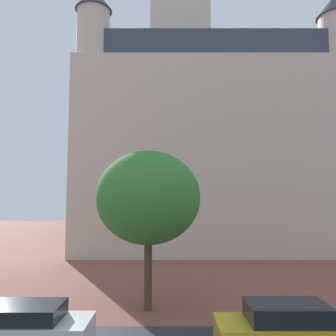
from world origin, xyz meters
TOP-DOWN VIEW (x-y plane):
  - landmark_building at (3.37, 33.90)m, footprint 24.29×15.76m
  - car_white at (-4.76, 10.82)m, footprint 4.17×1.96m
  - car_yellow at (3.50, 10.82)m, footprint 4.46×1.95m
  - tree_curb_far at (-1.11, 14.79)m, footprint 4.59×4.59m

SIDE VIEW (x-z plane):
  - car_white at x=-4.76m, z-range -0.03..1.46m
  - car_yellow at x=3.50m, z-range -0.04..1.49m
  - tree_curb_far at x=-1.11m, z-range 1.37..8.27m
  - landmark_building at x=3.37m, z-range -8.32..30.02m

